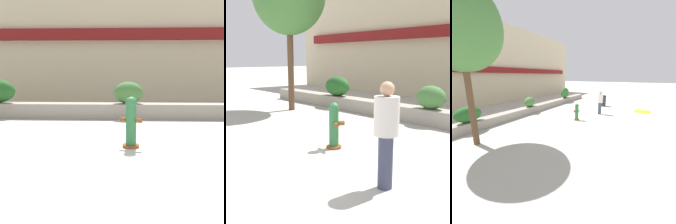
{
  "view_description": "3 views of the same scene",
  "coord_description": "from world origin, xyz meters",
  "views": [
    {
      "loc": [
        -0.34,
        -4.45,
        1.65
      ],
      "look_at": [
        -0.69,
        3.15,
        0.6
      ],
      "focal_mm": 50.0,
      "sensor_mm": 36.0,
      "label": 1
    },
    {
      "loc": [
        5.18,
        -2.47,
        2.09
      ],
      "look_at": [
        -0.61,
        2.47,
        0.76
      ],
      "focal_mm": 50.0,
      "sensor_mm": 36.0,
      "label": 2
    },
    {
      "loc": [
        -8.76,
        -1.93,
        2.83
      ],
      "look_at": [
        -0.97,
        2.56,
        0.63
      ],
      "focal_mm": 24.0,
      "sensor_mm": 36.0,
      "label": 3
    }
  ],
  "objects": [
    {
      "name": "ground_plane",
      "position": [
        0.0,
        0.0,
        0.0
      ],
      "size": [
        120.0,
        120.0,
        0.0
      ],
      "primitive_type": "plane",
      "color": "#B2ADA3"
    },
    {
      "name": "building_facade",
      "position": [
        0.0,
        11.98,
        3.99
      ],
      "size": [
        30.0,
        1.36,
        8.0
      ],
      "color": "beige",
      "rests_on": "ground"
    },
    {
      "name": "planter_wall_low",
      "position": [
        0.0,
        6.0,
        0.25
      ],
      "size": [
        18.0,
        0.7,
        0.5
      ],
      "primitive_type": "cube",
      "color": "gray",
      "rests_on": "ground"
    },
    {
      "name": "hedge_bush_1",
      "position": [
        -0.28,
        6.0,
        0.87
      ],
      "size": [
        0.98,
        0.68,
        0.73
      ],
      "primitive_type": "ellipsoid",
      "color": "#427538",
      "rests_on": "planter_wall_low"
    },
    {
      "name": "fire_hydrant",
      "position": [
        -0.24,
        2.03,
        0.55
      ],
      "size": [
        0.47,
        0.48,
        1.08
      ],
      "color": "brown",
      "rests_on": "ground"
    }
  ]
}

